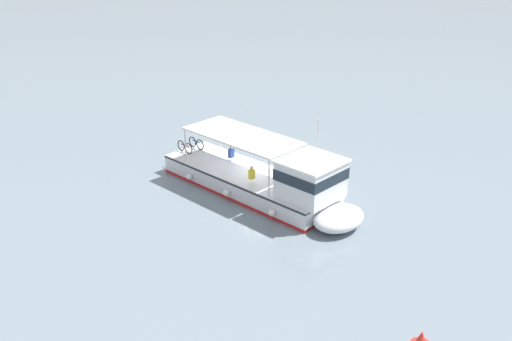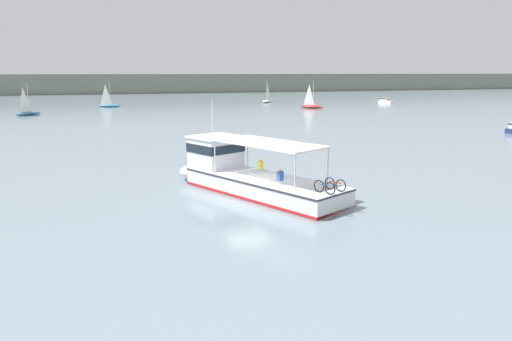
% 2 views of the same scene
% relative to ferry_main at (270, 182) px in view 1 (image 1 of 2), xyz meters
% --- Properties ---
extents(ground_plane, '(400.00, 400.00, 0.00)m').
position_rel_ferry_main_xyz_m(ground_plane, '(-0.30, -1.87, -1.01)').
color(ground_plane, slate).
extents(ferry_main, '(8.39, 12.77, 5.32)m').
position_rel_ferry_main_xyz_m(ferry_main, '(0.00, 0.00, 0.00)').
color(ferry_main, silver).
rests_on(ferry_main, ground).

